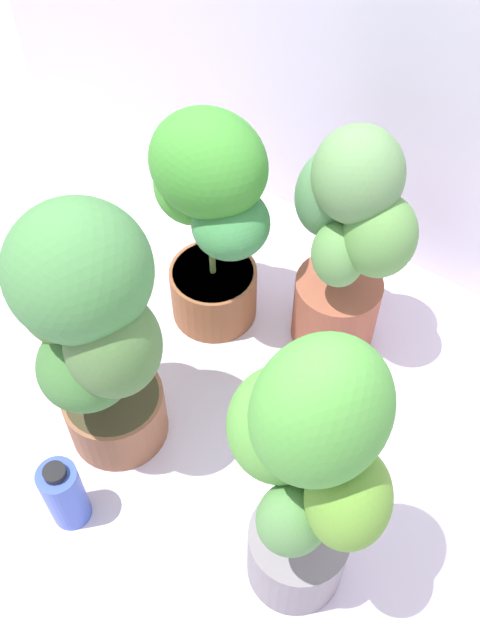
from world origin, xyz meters
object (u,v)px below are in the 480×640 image
Objects in this scene: potted_plant_back_center at (347,241)px; potted_plant_front_right at (306,474)px; potted_plant_back_left at (210,210)px; nutrient_bottle at (64,494)px; potted_plant_front_left at (91,326)px.

potted_plant_front_right is (0.27, -0.62, 0.11)m from potted_plant_back_center.
potted_plant_back_center is at bearing 21.50° from potted_plant_back_left.
nutrient_bottle is at bearing -158.02° from potted_plant_front_right.
potted_plant_front_left is 0.90× the size of potted_plant_front_right.
potted_plant_back_center is 0.90m from nutrient_bottle.
potted_plant_back_center is at bearing 74.95° from nutrient_bottle.
nutrient_bottle is (-0.50, -0.20, -0.38)m from potted_plant_front_right.
potted_plant_front_left is 1.12× the size of potted_plant_back_left.
potted_plant_front_right is 0.66m from nutrient_bottle.
nutrient_bottle is at bearing -75.39° from potted_plant_front_left.
potted_plant_front_right reaches higher than potted_plant_back_left.
potted_plant_front_left is 0.56m from potted_plant_front_right.
potted_plant_front_right is at bearing 21.98° from nutrient_bottle.
potted_plant_back_center is 3.11× the size of nutrient_bottle.
potted_plant_back_left is at bearing -158.50° from potted_plant_back_center.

